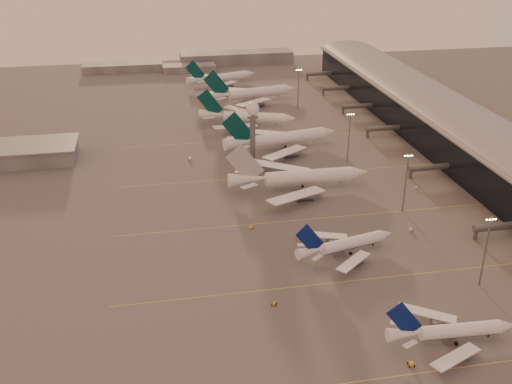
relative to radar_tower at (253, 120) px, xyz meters
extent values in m
plane|color=#4E4C4C|center=(-5.00, -120.00, -20.95)|extent=(700.00, 700.00, 0.00)
cube|color=#D9C64C|center=(25.00, -155.00, -20.94)|extent=(180.00, 0.25, 0.02)
cube|color=#D9C64C|center=(25.00, -110.00, -20.94)|extent=(180.00, 0.25, 0.02)
cube|color=#D9C64C|center=(25.00, -65.00, -20.94)|extent=(180.00, 0.25, 0.02)
cube|color=#D9C64C|center=(25.00, -20.00, -20.94)|extent=(180.00, 0.25, 0.02)
cube|color=#D9C64C|center=(25.00, 30.00, -20.94)|extent=(180.00, 0.25, 0.02)
cube|color=black|center=(103.00, -10.00, -11.95)|extent=(36.00, 360.00, 18.00)
cylinder|color=gray|center=(103.00, -10.00, -2.95)|extent=(10.08, 360.00, 10.08)
cube|color=gray|center=(103.00, -10.00, -2.75)|extent=(40.00, 362.00, 0.80)
cylinder|color=slate|center=(77.00, -92.00, -16.45)|extent=(22.00, 2.80, 2.80)
cube|color=slate|center=(67.00, -92.00, -18.75)|extent=(1.20, 1.20, 4.40)
cylinder|color=slate|center=(77.00, -34.00, -16.45)|extent=(22.00, 2.80, 2.80)
cube|color=slate|center=(67.00, -34.00, -18.75)|extent=(1.20, 1.20, 4.40)
cylinder|color=slate|center=(77.00, 22.00, -16.45)|extent=(22.00, 2.80, 2.80)
cube|color=slate|center=(67.00, 22.00, -18.75)|extent=(1.20, 1.20, 4.40)
cylinder|color=slate|center=(77.00, 64.00, -16.45)|extent=(22.00, 2.80, 2.80)
cube|color=slate|center=(67.00, 64.00, -18.75)|extent=(1.20, 1.20, 4.40)
cylinder|color=slate|center=(77.00, 106.00, -16.45)|extent=(22.00, 2.80, 2.80)
cube|color=slate|center=(67.00, 106.00, -18.75)|extent=(1.20, 1.20, 4.40)
cylinder|color=slate|center=(77.00, 146.00, -16.45)|extent=(22.00, 2.80, 2.80)
cube|color=slate|center=(67.00, 146.00, -18.75)|extent=(1.20, 1.20, 4.40)
cylinder|color=slate|center=(0.00, 0.00, -9.95)|extent=(2.60, 2.60, 22.00)
cylinder|color=slate|center=(0.00, 0.00, 1.55)|extent=(5.20, 5.20, 1.20)
sphere|color=white|center=(0.00, 0.00, 5.45)|extent=(6.40, 6.40, 6.40)
cylinder|color=slate|center=(0.00, 0.00, 9.15)|extent=(0.16, 0.16, 2.00)
cylinder|color=slate|center=(53.00, -120.00, -8.45)|extent=(0.56, 0.56, 25.00)
cube|color=slate|center=(53.00, -120.00, 3.55)|extent=(3.60, 0.25, 0.25)
sphere|color=#FFEABF|center=(51.50, -120.00, 3.15)|extent=(0.56, 0.56, 0.56)
sphere|color=#FFEABF|center=(52.50, -120.00, 3.15)|extent=(0.56, 0.56, 0.56)
sphere|color=#FFEABF|center=(53.50, -120.00, 3.15)|extent=(0.56, 0.56, 0.56)
sphere|color=#FFEABF|center=(54.50, -120.00, 3.15)|extent=(0.56, 0.56, 0.56)
cylinder|color=slate|center=(50.00, -65.00, -8.45)|extent=(0.56, 0.56, 25.00)
cube|color=slate|center=(50.00, -65.00, 3.55)|extent=(3.60, 0.25, 0.25)
sphere|color=#FFEABF|center=(48.50, -65.00, 3.15)|extent=(0.56, 0.56, 0.56)
sphere|color=#FFEABF|center=(49.50, -65.00, 3.15)|extent=(0.56, 0.56, 0.56)
sphere|color=#FFEABF|center=(50.50, -65.00, 3.15)|extent=(0.56, 0.56, 0.56)
sphere|color=#FFEABF|center=(51.50, -65.00, 3.15)|extent=(0.56, 0.56, 0.56)
cylinder|color=slate|center=(45.00, -10.00, -8.45)|extent=(0.56, 0.56, 25.00)
cube|color=slate|center=(45.00, -10.00, 3.55)|extent=(3.60, 0.25, 0.25)
sphere|color=#FFEABF|center=(43.50, -10.00, 3.15)|extent=(0.56, 0.56, 0.56)
sphere|color=#FFEABF|center=(44.50, -10.00, 3.15)|extent=(0.56, 0.56, 0.56)
sphere|color=#FFEABF|center=(45.50, -10.00, 3.15)|extent=(0.56, 0.56, 0.56)
sphere|color=#FFEABF|center=(46.50, -10.00, 3.15)|extent=(0.56, 0.56, 0.56)
cylinder|color=slate|center=(43.00, 80.00, -8.45)|extent=(0.56, 0.56, 25.00)
cube|color=slate|center=(43.00, 80.00, 3.55)|extent=(3.60, 0.25, 0.25)
sphere|color=#FFEABF|center=(41.50, 80.00, 3.15)|extent=(0.56, 0.56, 0.56)
sphere|color=#FFEABF|center=(42.50, 80.00, 3.15)|extent=(0.56, 0.56, 0.56)
sphere|color=#FFEABF|center=(43.50, 80.00, 3.15)|extent=(0.56, 0.56, 0.56)
sphere|color=#FFEABF|center=(44.50, 80.00, 3.15)|extent=(0.56, 0.56, 0.56)
cube|color=slate|center=(-65.00, 200.00, -17.95)|extent=(60.00, 18.00, 6.00)
cube|color=slate|center=(25.00, 210.00, -16.45)|extent=(90.00, 20.00, 9.00)
cube|color=slate|center=(-15.00, 190.00, -18.45)|extent=(40.00, 15.00, 5.00)
cylinder|color=white|center=(32.73, -144.75, -17.72)|extent=(23.41, 5.08, 3.96)
cylinder|color=navy|center=(32.73, -144.75, -18.61)|extent=(22.89, 3.95, 2.85)
cone|color=white|center=(46.59, -145.42, -17.72)|extent=(4.69, 4.17, 3.96)
cone|color=white|center=(16.26, -143.95, -17.23)|extent=(9.93, 4.43, 3.96)
cube|color=white|center=(26.56, -154.20, -18.41)|extent=(16.87, 10.69, 1.24)
cylinder|color=slate|center=(29.50, -152.04, -20.22)|extent=(4.62, 2.79, 2.57)
cube|color=slate|center=(29.50, -152.04, -19.11)|extent=(0.32, 0.28, 1.58)
cube|color=white|center=(27.51, -134.75, -18.41)|extent=(16.44, 11.95, 1.24)
cylinder|color=slate|center=(30.22, -137.18, -20.22)|extent=(4.62, 2.79, 2.57)
cube|color=slate|center=(30.22, -137.18, -19.11)|extent=(0.32, 0.28, 1.58)
cube|color=navy|center=(15.77, -143.92, -12.33)|extent=(10.87, 0.89, 11.79)
cube|color=white|center=(16.07, -148.44, -17.13)|extent=(4.80, 3.32, 0.26)
cube|color=white|center=(16.51, -139.46, -17.13)|extent=(4.76, 3.65, 0.26)
cylinder|color=black|center=(41.56, -145.18, -20.43)|extent=(0.52, 0.52, 1.04)
cylinder|color=black|center=(30.97, -142.37, -20.38)|extent=(1.17, 0.58, 1.15)
cylinder|color=black|center=(30.75, -146.95, -20.38)|extent=(1.17, 0.58, 1.15)
cylinder|color=white|center=(19.01, -92.25, -17.63)|extent=(24.16, 9.70, 4.07)
cylinder|color=navy|center=(19.01, -92.25, -18.55)|extent=(23.43, 8.48, 2.93)
cone|color=white|center=(32.84, -88.82, -17.63)|extent=(5.47, 5.06, 4.07)
cone|color=white|center=(2.55, -96.33, -17.12)|extent=(10.70, 6.36, 4.07)
cube|color=white|center=(15.72, -103.38, -18.34)|extent=(15.53, 14.52, 1.28)
cylinder|color=slate|center=(17.98, -100.38, -20.20)|extent=(5.12, 3.68, 2.64)
cube|color=slate|center=(17.98, -100.38, -19.06)|extent=(0.38, 0.34, 1.63)
cube|color=white|center=(10.91, -83.95, -18.34)|extent=(17.73, 8.08, 1.28)
cylinder|color=slate|center=(14.30, -85.55, -20.20)|extent=(5.12, 3.68, 2.64)
cube|color=slate|center=(14.30, -85.55, -19.06)|extent=(0.38, 0.34, 1.63)
cube|color=navy|center=(2.07, -96.45, -12.09)|extent=(10.92, 3.05, 12.12)
cube|color=white|center=(3.70, -100.81, -17.02)|extent=(4.66, 4.30, 0.27)
cube|color=white|center=(1.47, -91.84, -17.02)|extent=(4.88, 2.66, 0.27)
cylinder|color=black|center=(27.82, -90.07, -20.41)|extent=(0.54, 0.54, 1.07)
cylinder|color=black|center=(16.57, -90.43, -20.36)|extent=(1.27, 0.80, 1.18)
cylinder|color=black|center=(17.70, -95.00, -20.36)|extent=(1.27, 0.80, 1.18)
cylinder|color=white|center=(18.31, -35.72, -16.78)|extent=(38.54, 6.26, 6.02)
cylinder|color=white|center=(18.31, -35.72, -18.13)|extent=(37.76, 4.57, 4.33)
cone|color=white|center=(41.29, -35.87, -16.78)|extent=(7.49, 6.06, 6.02)
cone|color=white|center=(-9.01, -35.54, -16.03)|extent=(16.18, 6.12, 6.02)
cube|color=white|center=(8.82, -51.67, -17.83)|extent=(27.45, 18.49, 1.79)
cylinder|color=slate|center=(13.50, -47.91, -20.27)|extent=(7.48, 3.96, 3.91)
cube|color=slate|center=(13.50, -47.91, -18.88)|extent=(0.29, 0.24, 2.41)
cube|color=white|center=(9.02, -19.65, -17.83)|extent=(27.36, 18.76, 1.79)
cylinder|color=slate|center=(13.65, -23.46, -20.27)|extent=(7.48, 3.96, 3.91)
cube|color=slate|center=(13.65, -23.46, -18.88)|extent=(0.29, 0.24, 2.41)
cube|color=#B6B9BF|center=(-9.82, -35.54, -8.92)|extent=(16.68, 0.45, 17.85)
cube|color=white|center=(-9.38, -42.99, -15.87)|extent=(7.93, 5.74, 0.24)
cube|color=white|center=(-9.29, -28.09, -15.87)|extent=(7.92, 5.81, 0.24)
cylinder|color=black|center=(32.94, -35.81, -20.46)|extent=(0.49, 0.49, 0.97)
cylinder|color=black|center=(15.22, -33.56, -20.42)|extent=(1.07, 0.49, 1.07)
cylinder|color=black|center=(15.19, -37.83, -20.42)|extent=(1.07, 0.49, 1.07)
cylinder|color=white|center=(21.53, 14.23, -16.61)|extent=(38.55, 13.28, 6.14)
cylinder|color=white|center=(21.53, 14.23, -17.99)|extent=(37.48, 11.45, 4.42)
cone|color=white|center=(43.84, 18.55, -16.61)|extent=(8.41, 7.43, 6.14)
cone|color=white|center=(-5.00, 9.08, -15.84)|extent=(16.85, 9.07, 6.14)
cube|color=white|center=(15.37, -3.28, -17.68)|extent=(25.52, 22.37, 1.82)
cylinder|color=slate|center=(19.22, 1.32, -20.21)|extent=(8.00, 5.32, 3.99)
cube|color=slate|center=(19.22, 1.32, -18.76)|extent=(0.36, 0.32, 2.46)
cube|color=white|center=(9.27, 28.16, -17.68)|extent=(28.31, 14.22, 1.82)
cylinder|color=slate|center=(14.57, 25.33, -20.21)|extent=(8.00, 5.32, 3.99)
cube|color=slate|center=(14.57, 25.33, -18.76)|extent=(0.36, 0.32, 2.46)
cube|color=#043938|center=(-5.78, 8.93, -8.51)|extent=(16.66, 3.58, 18.18)
cube|color=white|center=(-3.86, 1.79, -15.69)|extent=(7.55, 6.64, 0.26)
cube|color=white|center=(-6.67, 16.27, -15.69)|extent=(7.84, 4.58, 0.26)
cylinder|color=black|center=(35.74, 16.98, -20.42)|extent=(0.53, 0.53, 1.06)
cylinder|color=black|center=(18.07, 15.93, -20.37)|extent=(1.24, 0.74, 1.16)
cylinder|color=black|center=(18.96, 11.35, -20.37)|extent=(1.24, 0.74, 1.16)
cylinder|color=white|center=(10.15, 52.67, -17.06)|extent=(34.16, 15.42, 5.49)
cylinder|color=white|center=(10.15, 52.67, -18.30)|extent=(33.05, 13.74, 3.96)
cone|color=white|center=(29.56, 46.60, -17.06)|extent=(7.93, 7.21, 5.49)
cone|color=white|center=(-12.92, 59.89, -16.38)|extent=(15.28, 9.51, 5.49)
cube|color=white|center=(-2.14, 41.50, -18.03)|extent=(25.37, 10.20, 1.63)
cylinder|color=slate|center=(2.85, 43.49, -20.29)|extent=(7.36, 5.38, 3.57)
cube|color=slate|center=(2.85, 43.49, -18.99)|extent=(0.34, 0.31, 2.20)
cube|color=white|center=(6.42, 68.85, -18.03)|extent=(21.46, 21.63, 1.63)
cylinder|color=slate|center=(9.39, 64.37, -20.29)|extent=(7.36, 5.38, 3.57)
cube|color=slate|center=(9.39, 64.37, -18.99)|extent=(0.34, 0.31, 2.20)
cube|color=#043938|center=(-13.60, 60.10, -9.82)|extent=(14.53, 4.83, 16.26)
cube|color=white|center=(-15.12, 53.67, -16.24)|extent=(6.89, 3.43, 0.24)
cube|color=white|center=(-11.18, 66.25, -16.24)|extent=(6.49, 6.33, 0.24)
cylinder|color=black|center=(22.51, 48.80, -20.48)|extent=(0.47, 0.47, 0.95)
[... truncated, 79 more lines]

